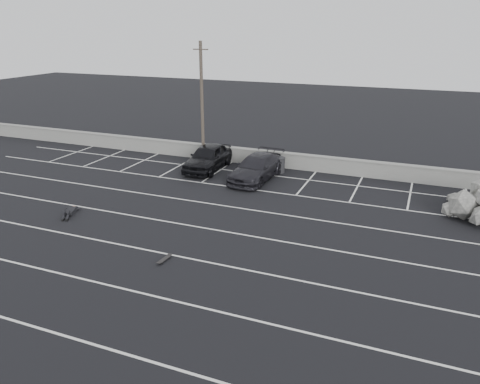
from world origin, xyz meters
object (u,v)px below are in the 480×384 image
at_px(trash_bin, 280,165).
at_px(skateboard, 164,259).
at_px(car_right, 256,168).
at_px(person, 71,209).
at_px(utility_pole, 202,103).
at_px(car_left, 208,157).

height_order(trash_bin, skateboard, trash_bin).
distance_m(car_right, person, 11.16).
bearing_deg(skateboard, utility_pole, 113.86).
bearing_deg(trash_bin, person, -126.45).
xyz_separation_m(car_left, person, (-3.22, -9.53, -0.62)).
distance_m(trash_bin, person, 13.25).
distance_m(trash_bin, skateboard, 13.40).
xyz_separation_m(utility_pole, skateboard, (5.00, -13.76, -4.05)).
bearing_deg(car_right, person, -124.41).
relative_size(trash_bin, skateboard, 1.33).
bearing_deg(car_left, trash_bin, 11.74).
relative_size(car_right, person, 2.22).
height_order(car_right, trash_bin, car_right).
distance_m(car_left, utility_pole, 3.78).
bearing_deg(skateboard, car_right, 94.91).
bearing_deg(skateboard, person, 163.00).
xyz_separation_m(car_right, skateboard, (0.21, -11.47, -0.68)).
bearing_deg(trash_bin, car_left, -166.34).
xyz_separation_m(trash_bin, skateboard, (-0.75, -13.37, -0.45)).
relative_size(car_left, car_right, 0.95).
bearing_deg(person, car_left, 48.04).
distance_m(utility_pole, skateboard, 15.19).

